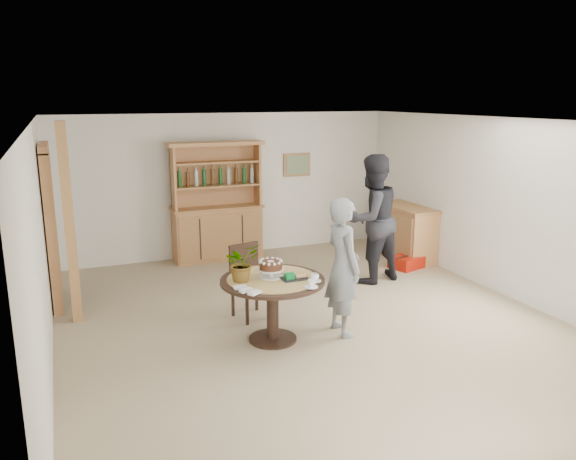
{
  "coord_description": "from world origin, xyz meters",
  "views": [
    {
      "loc": [
        -2.76,
        -5.99,
        2.78
      ],
      "look_at": [
        -0.01,
        0.7,
        1.05
      ],
      "focal_mm": 35.0,
      "sensor_mm": 36.0,
      "label": 1
    }
  ],
  "objects_px": {
    "teen_boy": "(343,267)",
    "adult_person": "(372,219)",
    "dining_table": "(272,291)",
    "red_suitcase": "(408,261)",
    "hutch": "(217,220)",
    "dining_chair": "(248,276)",
    "sideboard": "(406,232)"
  },
  "relations": [
    {
      "from": "dining_table",
      "to": "teen_boy",
      "type": "height_order",
      "value": "teen_boy"
    },
    {
      "from": "dining_table",
      "to": "teen_boy",
      "type": "bearing_deg",
      "value": -6.71
    },
    {
      "from": "dining_table",
      "to": "dining_chair",
      "type": "relative_size",
      "value": 1.27
    },
    {
      "from": "hutch",
      "to": "red_suitcase",
      "type": "bearing_deg",
      "value": -31.35
    },
    {
      "from": "teen_boy",
      "to": "red_suitcase",
      "type": "xyz_separation_m",
      "value": [
        2.26,
        1.92,
        -0.73
      ]
    },
    {
      "from": "hutch",
      "to": "red_suitcase",
      "type": "relative_size",
      "value": 2.96
    },
    {
      "from": "dining_chair",
      "to": "adult_person",
      "type": "relative_size",
      "value": 0.48
    },
    {
      "from": "sideboard",
      "to": "dining_chair",
      "type": "height_order",
      "value": "dining_chair"
    },
    {
      "from": "dining_chair",
      "to": "red_suitcase",
      "type": "xyz_separation_m",
      "value": [
        3.13,
        1.0,
        -0.43
      ]
    },
    {
      "from": "dining_chair",
      "to": "red_suitcase",
      "type": "bearing_deg",
      "value": 5.21
    },
    {
      "from": "hutch",
      "to": "teen_boy",
      "type": "relative_size",
      "value": 1.23
    },
    {
      "from": "sideboard",
      "to": "adult_person",
      "type": "bearing_deg",
      "value": -145.4
    },
    {
      "from": "dining_chair",
      "to": "teen_boy",
      "type": "xyz_separation_m",
      "value": [
        0.87,
        -0.93,
        0.29
      ]
    },
    {
      "from": "teen_boy",
      "to": "adult_person",
      "type": "xyz_separation_m",
      "value": [
        1.31,
        1.57,
        0.15
      ]
    },
    {
      "from": "sideboard",
      "to": "red_suitcase",
      "type": "height_order",
      "value": "sideboard"
    },
    {
      "from": "red_suitcase",
      "to": "adult_person",
      "type": "bearing_deg",
      "value": -175.9
    },
    {
      "from": "hutch",
      "to": "adult_person",
      "type": "xyz_separation_m",
      "value": [
        1.85,
        -2.07,
        0.29
      ]
    },
    {
      "from": "dining_table",
      "to": "sideboard",
      "type": "bearing_deg",
      "value": 34.33
    },
    {
      "from": "adult_person",
      "to": "dining_table",
      "type": "bearing_deg",
      "value": 22.64
    },
    {
      "from": "sideboard",
      "to": "red_suitcase",
      "type": "distance_m",
      "value": 0.64
    },
    {
      "from": "dining_table",
      "to": "adult_person",
      "type": "distance_m",
      "value": 2.64
    },
    {
      "from": "sideboard",
      "to": "dining_table",
      "type": "bearing_deg",
      "value": -145.67
    },
    {
      "from": "sideboard",
      "to": "dining_chair",
      "type": "distance_m",
      "value": 3.67
    },
    {
      "from": "sideboard",
      "to": "red_suitcase",
      "type": "bearing_deg",
      "value": -117.33
    },
    {
      "from": "dining_chair",
      "to": "adult_person",
      "type": "distance_m",
      "value": 2.31
    },
    {
      "from": "teen_boy",
      "to": "adult_person",
      "type": "relative_size",
      "value": 0.85
    },
    {
      "from": "dining_table",
      "to": "hutch",
      "type": "bearing_deg",
      "value": 84.94
    },
    {
      "from": "hutch",
      "to": "adult_person",
      "type": "height_order",
      "value": "hutch"
    },
    {
      "from": "adult_person",
      "to": "sideboard",
      "type": "bearing_deg",
      "value": -156.94
    },
    {
      "from": "adult_person",
      "to": "red_suitcase",
      "type": "distance_m",
      "value": 1.34
    },
    {
      "from": "adult_person",
      "to": "hutch",
      "type": "bearing_deg",
      "value": -59.75
    },
    {
      "from": "dining_table",
      "to": "adult_person",
      "type": "height_order",
      "value": "adult_person"
    }
  ]
}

